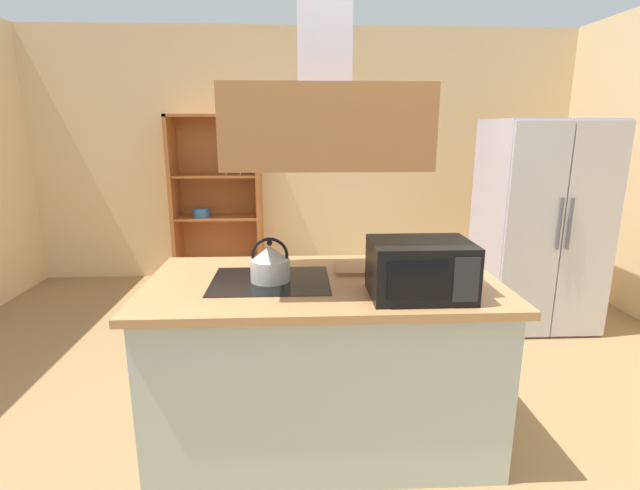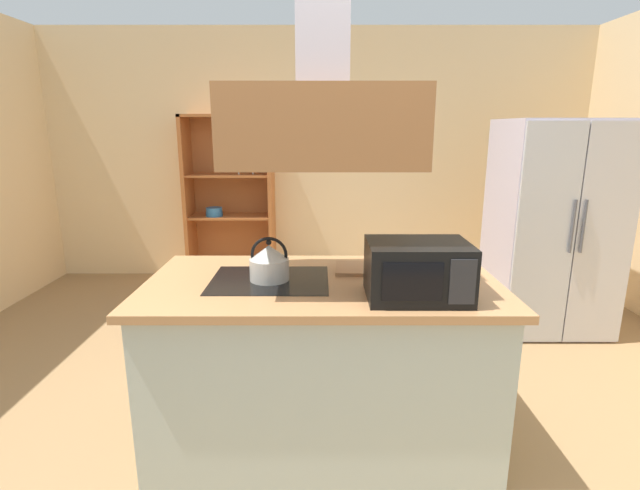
{
  "view_description": "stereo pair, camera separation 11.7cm",
  "coord_description": "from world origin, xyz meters",
  "px_view_note": "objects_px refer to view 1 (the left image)",
  "views": [
    {
      "loc": [
        -0.08,
        -2.37,
        1.66
      ],
      "look_at": [
        0.05,
        0.3,
        1.0
      ],
      "focal_mm": 26.62,
      "sensor_mm": 36.0,
      "label": 1
    },
    {
      "loc": [
        0.03,
        -2.37,
        1.66
      ],
      "look_at": [
        0.05,
        0.3,
        1.0
      ],
      "focal_mm": 26.62,
      "sensor_mm": 36.0,
      "label": 2
    }
  ],
  "objects_px": {
    "dish_cabinet": "(218,209)",
    "cutting_board": "(366,268)",
    "refrigerator": "(538,225)",
    "microwave": "(420,269)",
    "kettle": "(270,263)"
  },
  "relations": [
    {
      "from": "dish_cabinet",
      "to": "cutting_board",
      "type": "bearing_deg",
      "value": -65.05
    },
    {
      "from": "refrigerator",
      "to": "dish_cabinet",
      "type": "relative_size",
      "value": 0.96
    },
    {
      "from": "kettle",
      "to": "dish_cabinet",
      "type": "bearing_deg",
      "value": 104.28
    },
    {
      "from": "dish_cabinet",
      "to": "kettle",
      "type": "xyz_separation_m",
      "value": [
        0.72,
        -2.83,
        0.2
      ]
    },
    {
      "from": "refrigerator",
      "to": "microwave",
      "type": "xyz_separation_m",
      "value": [
        -1.47,
        -1.75,
        0.16
      ]
    },
    {
      "from": "cutting_board",
      "to": "microwave",
      "type": "xyz_separation_m",
      "value": [
        0.19,
        -0.43,
        0.12
      ]
    },
    {
      "from": "dish_cabinet",
      "to": "cutting_board",
      "type": "xyz_separation_m",
      "value": [
        1.24,
        -2.66,
        0.11
      ]
    },
    {
      "from": "dish_cabinet",
      "to": "microwave",
      "type": "relative_size",
      "value": 3.91
    },
    {
      "from": "microwave",
      "to": "dish_cabinet",
      "type": "bearing_deg",
      "value": 114.81
    },
    {
      "from": "refrigerator",
      "to": "cutting_board",
      "type": "height_order",
      "value": "refrigerator"
    },
    {
      "from": "kettle",
      "to": "refrigerator",
      "type": "bearing_deg",
      "value": 34.69
    },
    {
      "from": "refrigerator",
      "to": "microwave",
      "type": "bearing_deg",
      "value": -129.92
    },
    {
      "from": "kettle",
      "to": "cutting_board",
      "type": "height_order",
      "value": "kettle"
    },
    {
      "from": "refrigerator",
      "to": "dish_cabinet",
      "type": "xyz_separation_m",
      "value": [
        -2.89,
        1.33,
        -0.07
      ]
    },
    {
      "from": "cutting_board",
      "to": "refrigerator",
      "type": "bearing_deg",
      "value": 38.7
    }
  ]
}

